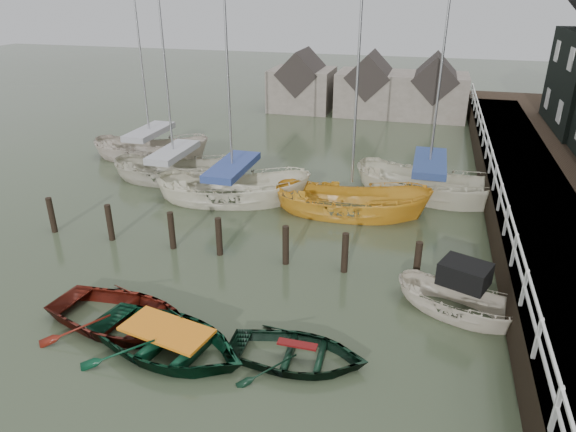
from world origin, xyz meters
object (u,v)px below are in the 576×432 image
(rowboat_green, at_px, (169,351))
(motorboat, at_px, (459,311))
(sailboat_a, at_px, (176,179))
(sailboat_b, at_px, (234,199))
(sailboat_e, at_px, (152,157))
(sailboat_c, at_px, (350,213))
(rowboat_red, at_px, (125,327))
(sailboat_d, at_px, (426,195))
(rowboat_dkgreen, at_px, (297,361))

(rowboat_green, xyz_separation_m, motorboat, (7.27, 3.71, 0.11))
(motorboat, height_order, sailboat_a, sailboat_a)
(sailboat_b, distance_m, sailboat_e, 7.80)
(motorboat, bearing_deg, sailboat_c, 55.32)
(rowboat_red, xyz_separation_m, motorboat, (8.95, 3.09, 0.11))
(rowboat_green, bearing_deg, motorboat, -51.21)
(sailboat_e, bearing_deg, sailboat_c, -118.82)
(rowboat_red, distance_m, sailboat_b, 9.39)
(rowboat_red, xyz_separation_m, sailboat_b, (-0.38, 9.39, 0.06))
(sailboat_a, height_order, sailboat_d, sailboat_d)
(sailboat_d, bearing_deg, rowboat_green, 173.14)
(motorboat, relative_size, sailboat_a, 0.36)
(rowboat_red, relative_size, sailboat_b, 0.39)
(sailboat_d, bearing_deg, sailboat_e, 102.06)
(rowboat_dkgreen, bearing_deg, sailboat_e, 38.01)
(rowboat_red, height_order, sailboat_a, sailboat_a)
(rowboat_dkgreen, bearing_deg, sailboat_a, 36.66)
(sailboat_c, bearing_deg, sailboat_e, 66.66)
(rowboat_green, xyz_separation_m, rowboat_dkgreen, (3.29, 0.50, 0.00))
(motorboat, xyz_separation_m, sailboat_a, (-12.90, 7.85, -0.05))
(rowboat_green, distance_m, sailboat_b, 10.22)
(rowboat_dkgreen, height_order, sailboat_e, sailboat_e)
(motorboat, xyz_separation_m, sailboat_e, (-15.76, 10.70, -0.05))
(rowboat_dkgreen, xyz_separation_m, sailboat_e, (-11.78, 13.91, 0.06))
(rowboat_dkgreen, bearing_deg, rowboat_red, 86.40)
(rowboat_red, relative_size, sailboat_c, 0.42)
(sailboat_a, xyz_separation_m, sailboat_d, (11.72, 1.14, -0.00))
(sailboat_a, xyz_separation_m, sailboat_b, (3.58, -1.55, -0.00))
(rowboat_red, relative_size, rowboat_green, 1.01)
(sailboat_d, bearing_deg, rowboat_dkgreen, -174.16)
(rowboat_red, relative_size, rowboat_dkgreen, 1.27)
(sailboat_d, xyz_separation_m, sailboat_e, (-14.57, 1.71, -0.00))
(sailboat_a, relative_size, sailboat_d, 0.86)
(sailboat_d, height_order, sailboat_e, sailboat_d)
(motorboat, distance_m, sailboat_b, 11.25)
(rowboat_red, bearing_deg, sailboat_d, -25.67)
(sailboat_a, distance_m, sailboat_e, 4.04)
(sailboat_c, relative_size, sailboat_d, 0.83)
(motorboat, xyz_separation_m, sailboat_d, (-1.18, 8.99, -0.05))
(sailboat_a, bearing_deg, motorboat, -125.54)
(sailboat_b, xyz_separation_m, sailboat_c, (5.16, -0.01, -0.05))
(rowboat_dkgreen, xyz_separation_m, sailboat_c, (-0.19, 9.49, 0.01))
(rowboat_red, distance_m, sailboat_c, 10.52)
(sailboat_b, bearing_deg, motorboat, -135.80)
(motorboat, bearing_deg, rowboat_dkgreen, 150.66)
(sailboat_e, bearing_deg, sailboat_a, -142.94)
(rowboat_green, relative_size, rowboat_dkgreen, 1.26)
(sailboat_c, distance_m, sailboat_d, 4.03)
(rowboat_green, height_order, rowboat_dkgreen, rowboat_green)
(rowboat_green, bearing_deg, sailboat_d, -13.86)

